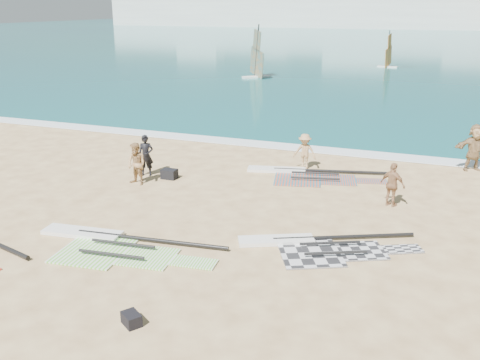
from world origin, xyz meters
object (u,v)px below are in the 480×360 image
(beachgoer_left, at_px, (136,164))
(beachgoer_back, at_px, (393,185))
(gear_bag_near, at_px, (169,174))
(rig_green, at_px, (110,244))
(beachgoer_mid, at_px, (305,152))
(rig_orange, at_px, (304,175))
(person_wetsuit, at_px, (146,155))
(beachgoer_right, at_px, (475,148))
(rig_grey, at_px, (314,246))
(gear_bag_far, at_px, (131,319))

(beachgoer_left, height_order, beachgoer_back, beachgoer_left)
(gear_bag_near, bearing_deg, rig_green, -77.38)
(beachgoer_mid, bearing_deg, rig_orange, -73.29)
(rig_orange, height_order, person_wetsuit, person_wetsuit)
(beachgoer_back, xyz_separation_m, beachgoer_right, (2.66, 5.44, 0.20))
(beachgoer_back, bearing_deg, rig_orange, -7.40)
(rig_grey, bearing_deg, person_wetsuit, 125.78)
(gear_bag_far, relative_size, person_wetsuit, 0.27)
(rig_orange, xyz_separation_m, gear_bag_far, (-0.76, -11.46, 0.08))
(gear_bag_far, xyz_separation_m, beachgoer_mid, (0.54, 12.37, 0.61))
(gear_bag_far, distance_m, beachgoer_mid, 12.40)
(person_wetsuit, relative_size, beachgoer_left, 1.02)
(beachgoer_left, bearing_deg, person_wetsuit, 115.99)
(gear_bag_near, distance_m, beachgoer_right, 12.39)
(rig_green, bearing_deg, beachgoer_back, 34.48)
(rig_orange, distance_m, gear_bag_far, 11.49)
(person_wetsuit, xyz_separation_m, beachgoer_right, (12.13, 5.43, 0.14))
(beachgoer_left, relative_size, beachgoer_back, 1.06)
(gear_bag_far, distance_m, person_wetsuit, 10.62)
(gear_bag_near, height_order, beachgoer_left, beachgoer_left)
(rig_orange, relative_size, beachgoer_mid, 3.80)
(rig_grey, height_order, gear_bag_near, gear_bag_near)
(rig_orange, relative_size, person_wetsuit, 3.46)
(rig_green, bearing_deg, rig_orange, 61.03)
(beachgoer_mid, height_order, beachgoer_right, beachgoer_right)
(rig_grey, height_order, beachgoer_back, beachgoer_back)
(rig_grey, height_order, beachgoer_right, beachgoer_right)
(gear_bag_near, relative_size, gear_bag_far, 1.30)
(rig_green, height_order, gear_bag_near, gear_bag_near)
(rig_green, bearing_deg, beachgoer_right, 43.55)
(gear_bag_near, xyz_separation_m, person_wetsuit, (-1.04, 0.05, 0.63))
(person_wetsuit, bearing_deg, beachgoer_mid, 8.53)
(rig_grey, relative_size, beachgoer_left, 3.20)
(rig_orange, bearing_deg, beachgoer_left, -163.33)
(person_wetsuit, xyz_separation_m, beachgoer_back, (9.47, -0.01, -0.06))
(beachgoer_right, bearing_deg, beachgoer_left, -175.52)
(rig_orange, bearing_deg, beachgoer_mid, 89.69)
(gear_bag_far, bearing_deg, rig_green, 130.51)
(gear_bag_near, relative_size, beachgoer_left, 0.37)
(rig_grey, distance_m, beachgoer_right, 10.55)
(rig_orange, height_order, beachgoer_mid, beachgoer_mid)
(rig_grey, bearing_deg, beachgoer_back, 42.15)
(person_wetsuit, height_order, beachgoer_left, person_wetsuit)
(gear_bag_far, bearing_deg, beachgoer_right, 64.48)
(gear_bag_far, xyz_separation_m, beachgoer_back, (4.37, 9.27, 0.62))
(rig_orange, height_order, beachgoer_right, beachgoer_right)
(rig_orange, height_order, gear_bag_far, gear_bag_far)
(gear_bag_near, height_order, beachgoer_right, beachgoer_right)
(gear_bag_far, distance_m, beachgoer_right, 16.32)
(gear_bag_far, bearing_deg, person_wetsuit, 118.80)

